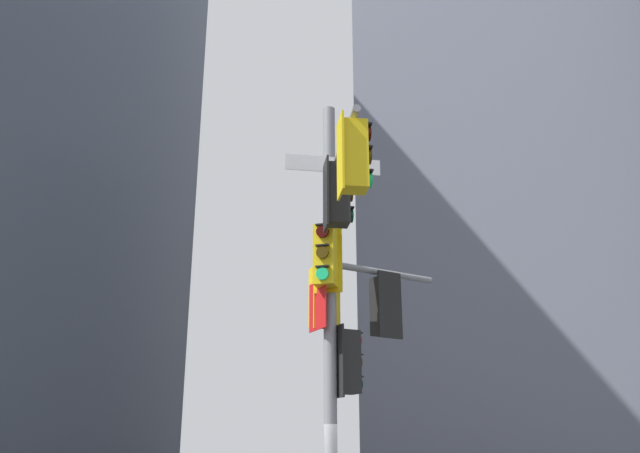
{
  "coord_description": "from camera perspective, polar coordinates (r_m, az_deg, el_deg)",
  "views": [
    {
      "loc": [
        2.78,
        -10.36,
        2.14
      ],
      "look_at": [
        -0.33,
        0.58,
        5.93
      ],
      "focal_mm": 37.52,
      "sensor_mm": 36.0,
      "label": 1
    }
  ],
  "objects": [
    {
      "name": "building_mid_block",
      "position": [
        40.54,
        14.3,
        15.25
      ],
      "size": [
        13.06,
        13.06,
        48.49
      ],
      "primitive_type": "cube",
      "color": "slate",
      "rests_on": "ground"
    },
    {
      "name": "signal_pole_assembly",
      "position": [
        10.72,
        1.81,
        -4.95
      ],
      "size": [
        2.1,
        4.16,
        7.94
      ],
      "color": "gray",
      "rests_on": "ground"
    }
  ]
}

